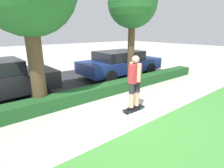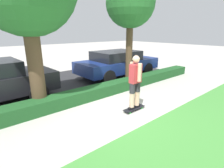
{
  "view_description": "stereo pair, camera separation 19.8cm",
  "coord_description": "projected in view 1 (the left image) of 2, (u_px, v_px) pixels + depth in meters",
  "views": [
    {
      "loc": [
        -3.29,
        -3.81,
        2.49
      ],
      "look_at": [
        0.19,
        0.6,
        0.77
      ],
      "focal_mm": 28.0,
      "sensor_mm": 36.0,
      "label": 1
    },
    {
      "loc": [
        -3.45,
        -3.68,
        2.49
      ],
      "look_at": [
        0.19,
        0.6,
        0.77
      ],
      "focal_mm": 28.0,
      "sensor_mm": 36.0,
      "label": 2
    }
  ],
  "objects": [
    {
      "name": "tree_mid",
      "position": [
        132.0,
        4.0,
        7.31
      ],
      "size": [
        2.09,
        2.09,
        4.67
      ],
      "color": "brown",
      "rests_on": "ground_plane"
    },
    {
      "name": "street_asphalt",
      "position": [
        64.0,
        83.0,
        8.69
      ],
      "size": [
        13.07,
        5.0,
        0.01
      ],
      "color": "#2D2D30",
      "rests_on": "ground_plane"
    },
    {
      "name": "ground_plane",
      "position": [
        119.0,
        113.0,
        5.54
      ],
      "size": [
        60.0,
        60.0,
        0.0
      ],
      "primitive_type": "plane",
      "color": "#BCB7AD"
    },
    {
      "name": "skater_person",
      "position": [
        135.0,
        81.0,
        5.4
      ],
      "size": [
        0.5,
        0.44,
        1.7
      ],
      "color": "black",
      "rests_on": "skateboard"
    },
    {
      "name": "skateboard",
      "position": [
        134.0,
        109.0,
        5.67
      ],
      "size": [
        0.81,
        0.24,
        0.08
      ],
      "color": "black",
      "rests_on": "ground_plane"
    },
    {
      "name": "parked_car_middle",
      "position": [
        120.0,
        63.0,
        9.66
      ],
      "size": [
        4.65,
        2.07,
        1.44
      ],
      "rotation": [
        0.0,
        0.0,
        -0.01
      ],
      "color": "navy",
      "rests_on": "ground_plane"
    },
    {
      "name": "hedge_row",
      "position": [
        92.0,
        93.0,
        6.67
      ],
      "size": [
        13.07,
        0.6,
        0.43
      ],
      "color": "#1E5123",
      "rests_on": "ground_plane"
    }
  ]
}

